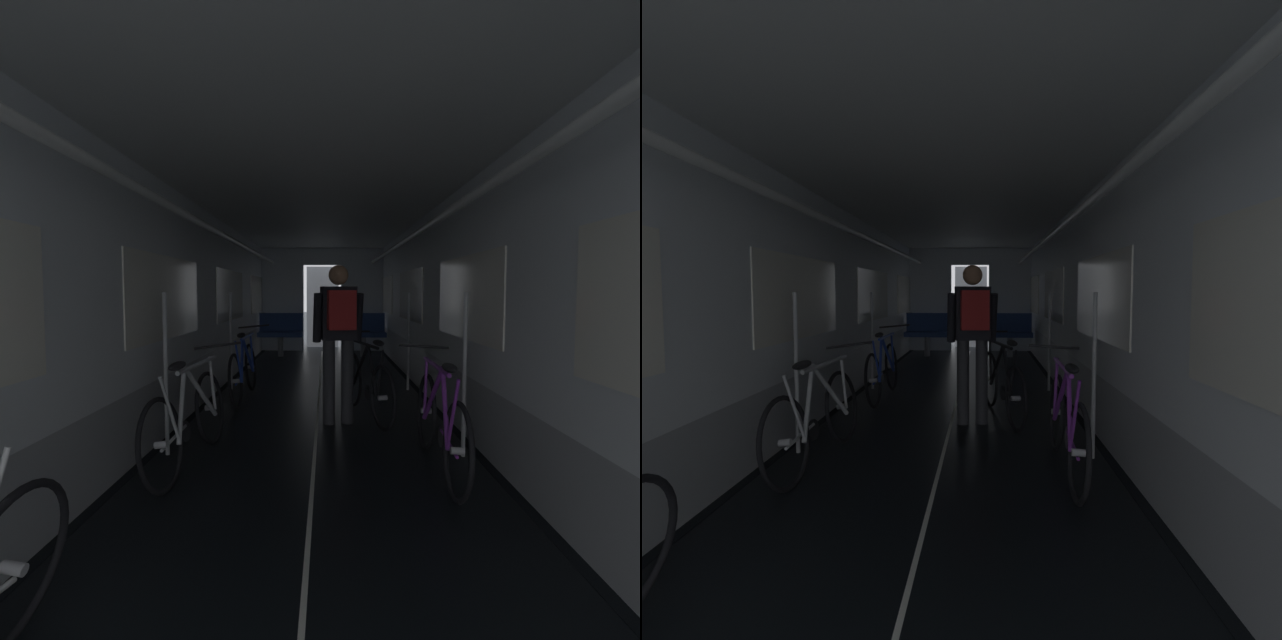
% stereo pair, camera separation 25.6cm
% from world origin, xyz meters
% --- Properties ---
extents(train_car_shell, '(3.14, 12.34, 2.57)m').
position_xyz_m(train_car_shell, '(-0.00, 3.60, 1.70)').
color(train_car_shell, black).
rests_on(train_car_shell, ground).
extents(bench_seat_far_left, '(0.98, 0.51, 0.95)m').
position_xyz_m(bench_seat_far_left, '(-0.90, 8.07, 0.57)').
color(bench_seat_far_left, gray).
rests_on(bench_seat_far_left, ground).
extents(bench_seat_far_right, '(0.98, 0.51, 0.95)m').
position_xyz_m(bench_seat_far_right, '(0.90, 8.07, 0.57)').
color(bench_seat_far_right, gray).
rests_on(bench_seat_far_right, ground).
extents(bicycle_blue, '(0.44, 1.69, 0.95)m').
position_xyz_m(bicycle_blue, '(-0.98, 4.14, 0.38)').
color(bicycle_blue, black).
rests_on(bicycle_blue, ground).
extents(bicycle_silver, '(0.47, 1.69, 0.96)m').
position_xyz_m(bicycle_silver, '(-1.01, 1.90, 0.38)').
color(bicycle_silver, black).
rests_on(bicycle_silver, ground).
extents(bicycle_purple, '(0.44, 1.69, 0.94)m').
position_xyz_m(bicycle_purple, '(0.99, 1.80, 0.38)').
color(bicycle_purple, black).
rests_on(bicycle_purple, ground).
extents(person_cyclist_aisle, '(0.55, 0.43, 1.69)m').
position_xyz_m(person_cyclist_aisle, '(0.23, 3.02, 1.02)').
color(person_cyclist_aisle, '#2D2D33').
rests_on(person_cyclist_aisle, ground).
extents(bicycle_black_in_aisle, '(0.57, 1.65, 0.93)m').
position_xyz_m(bicycle_black_in_aisle, '(0.55, 3.29, 0.38)').
color(bicycle_black_in_aisle, black).
rests_on(bicycle_black_in_aisle, ground).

